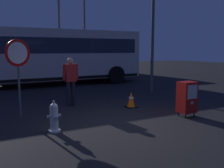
# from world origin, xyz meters

# --- Properties ---
(ground_plane) EXTENTS (60.00, 60.00, 0.00)m
(ground_plane) POSITION_xyz_m (0.00, 0.00, 0.00)
(ground_plane) COLOR black
(fire_hydrant) EXTENTS (0.33, 0.32, 0.75)m
(fire_hydrant) POSITION_xyz_m (-1.79, 0.24, 0.35)
(fire_hydrant) COLOR silver
(fire_hydrant) RESTS_ON ground_plane
(newspaper_box_primary) EXTENTS (0.48, 0.42, 1.02)m
(newspaper_box_primary) POSITION_xyz_m (2.02, -0.21, 0.57)
(newspaper_box_primary) COLOR black
(newspaper_box_primary) RESTS_ON ground_plane
(stop_sign) EXTENTS (0.71, 0.31, 2.23)m
(stop_sign) POSITION_xyz_m (-2.27, 1.97, 1.60)
(stop_sign) COLOR #4C4F54
(stop_sign) RESTS_ON ground_plane
(pedestrian) EXTENTS (0.55, 0.22, 1.67)m
(pedestrian) POSITION_xyz_m (-0.45, 2.79, 0.95)
(pedestrian) COLOR black
(pedestrian) RESTS_ON ground_plane
(traffic_cone) EXTENTS (0.36, 0.36, 0.53)m
(traffic_cone) POSITION_xyz_m (1.23, 1.55, 0.26)
(traffic_cone) COLOR black
(traffic_cone) RESTS_ON ground_plane
(bus_near) EXTENTS (10.55, 2.95, 3.00)m
(bus_near) POSITION_xyz_m (0.22, 8.52, 1.71)
(bus_near) COLOR beige
(bus_near) RESTS_ON ground_plane
(bus_far) EXTENTS (10.62, 3.24, 3.00)m
(bus_far) POSITION_xyz_m (2.89, 12.94, 1.71)
(bus_far) COLOR red
(bus_far) RESTS_ON ground_plane
(street_light_near_left) EXTENTS (0.32, 0.32, 6.34)m
(street_light_near_left) POSITION_xyz_m (2.01, 11.76, 3.72)
(street_light_near_left) COLOR #4C4F54
(street_light_near_left) RESTS_ON ground_plane
(street_light_far_right) EXTENTS (0.32, 0.32, 8.37)m
(street_light_far_right) POSITION_xyz_m (4.45, 13.15, 4.77)
(street_light_far_right) COLOR #4C4F54
(street_light_far_right) RESTS_ON ground_plane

